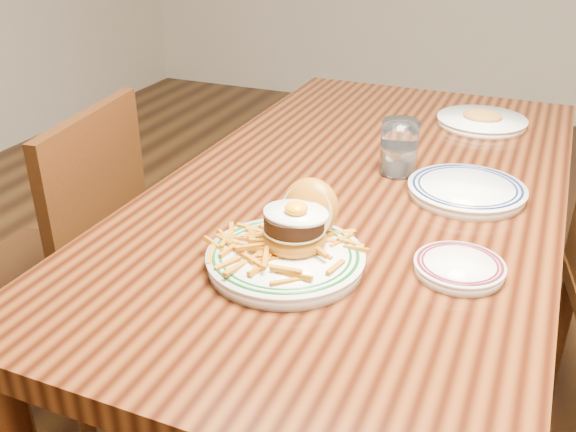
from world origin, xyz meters
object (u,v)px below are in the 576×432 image
at_px(table, 362,217).
at_px(main_plate, 290,245).
at_px(chair_left, 67,266).
at_px(side_plate, 459,267).

distance_m(table, main_plate, 0.41).
height_order(table, main_plate, main_plate).
distance_m(table, chair_left, 0.76).
distance_m(chair_left, side_plate, 1.02).
height_order(main_plate, side_plate, main_plate).
bearing_deg(table, side_plate, -49.67).
distance_m(chair_left, main_plate, 0.78).
bearing_deg(side_plate, main_plate, 175.38).
distance_m(main_plate, side_plate, 0.29).
bearing_deg(main_plate, table, 90.78).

